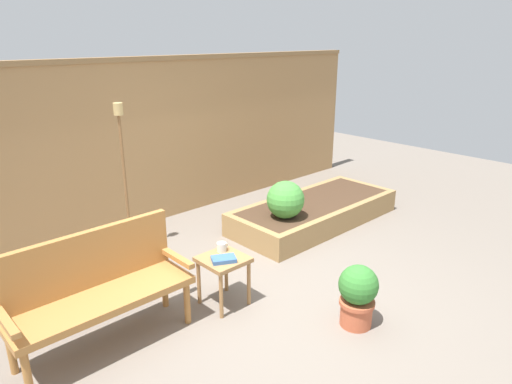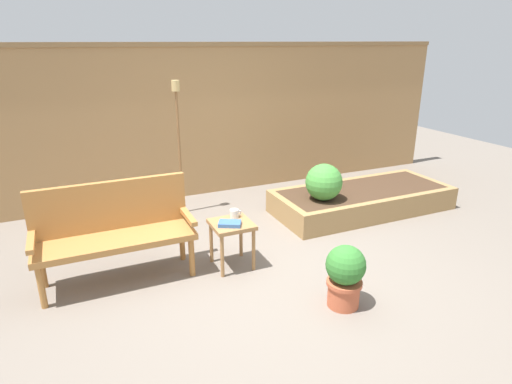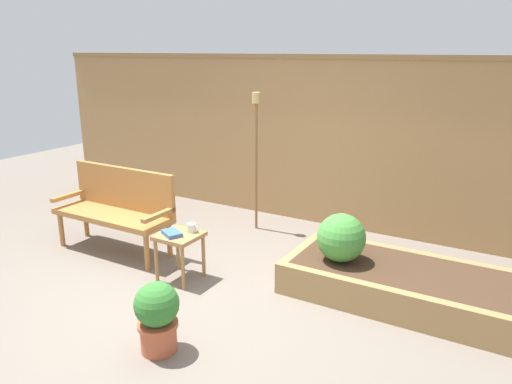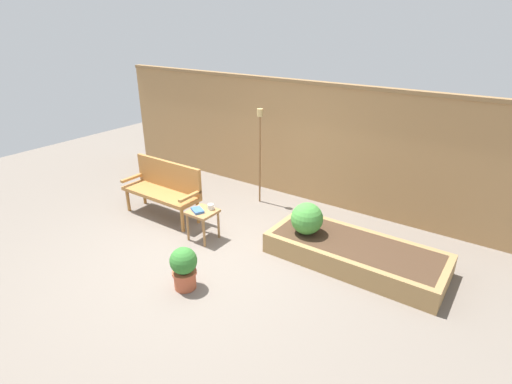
% 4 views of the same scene
% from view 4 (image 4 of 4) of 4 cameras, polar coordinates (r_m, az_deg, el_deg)
% --- Properties ---
extents(ground_plane, '(14.00, 14.00, 0.00)m').
position_cam_4_polar(ground_plane, '(5.89, -7.44, -8.74)').
color(ground_plane, '#70665B').
extents(fence_back, '(8.40, 0.14, 2.16)m').
position_cam_4_polar(fence_back, '(7.39, 5.79, 7.43)').
color(fence_back, '#A37A4C').
rests_on(fence_back, ground_plane).
extents(garden_bench, '(1.44, 0.48, 0.94)m').
position_cam_4_polar(garden_bench, '(6.90, -12.94, 0.93)').
color(garden_bench, '#A87038').
rests_on(garden_bench, ground_plane).
extents(side_table, '(0.40, 0.40, 0.48)m').
position_cam_4_polar(side_table, '(6.08, -7.62, -3.37)').
color(side_table, '#9E7042').
rests_on(side_table, ground_plane).
extents(cup_on_table, '(0.12, 0.09, 0.09)m').
position_cam_4_polar(cup_on_table, '(6.05, -6.46, -2.11)').
color(cup_on_table, silver).
rests_on(cup_on_table, side_table).
extents(book_on_table, '(0.26, 0.23, 0.04)m').
position_cam_4_polar(book_on_table, '(6.02, -8.34, -2.60)').
color(book_on_table, '#38609E').
rests_on(book_on_table, side_table).
extents(potted_boxwood, '(0.34, 0.34, 0.56)m').
position_cam_4_polar(potted_boxwood, '(5.10, -10.25, -10.44)').
color(potted_boxwood, '#B75638').
rests_on(potted_boxwood, ground_plane).
extents(raised_planter_bed, '(2.40, 1.00, 0.30)m').
position_cam_4_polar(raised_planter_bed, '(5.74, 13.92, -8.48)').
color(raised_planter_bed, '#997547').
rests_on(raised_planter_bed, ground_plane).
extents(shrub_near_bench, '(0.46, 0.46, 0.46)m').
position_cam_4_polar(shrub_near_bench, '(5.70, 7.27, -3.78)').
color(shrub_near_bench, brown).
rests_on(shrub_near_bench, raised_planter_bed).
extents(tiki_torch, '(0.10, 0.10, 1.72)m').
position_cam_4_polar(tiki_torch, '(7.02, 0.56, 7.44)').
color(tiki_torch, brown).
rests_on(tiki_torch, ground_plane).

